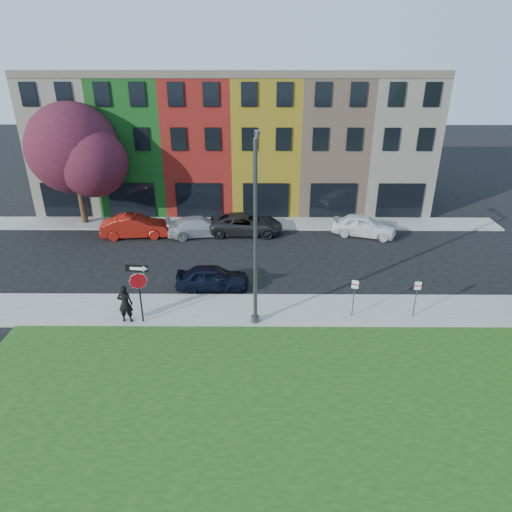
{
  "coord_description": "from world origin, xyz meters",
  "views": [
    {
      "loc": [
        -0.53,
        -16.45,
        12.19
      ],
      "look_at": [
        -0.66,
        4.0,
        2.58
      ],
      "focal_mm": 32.0,
      "sensor_mm": 36.0,
      "label": 1
    }
  ],
  "objects_px": {
    "stop_sign": "(138,282)",
    "street_lamp": "(255,236)",
    "man": "(125,304)",
    "sedan_near": "(212,278)"
  },
  "relations": [
    {
      "from": "street_lamp",
      "to": "stop_sign",
      "type": "bearing_deg",
      "value": -175.88
    },
    {
      "from": "man",
      "to": "street_lamp",
      "type": "relative_size",
      "value": 0.22
    },
    {
      "from": "man",
      "to": "sedan_near",
      "type": "relative_size",
      "value": 0.49
    },
    {
      "from": "man",
      "to": "sedan_near",
      "type": "bearing_deg",
      "value": -136.87
    },
    {
      "from": "stop_sign",
      "to": "sedan_near",
      "type": "height_order",
      "value": "stop_sign"
    },
    {
      "from": "man",
      "to": "street_lamp",
      "type": "xyz_separation_m",
      "value": [
        6.11,
        0.2,
        3.38
      ]
    },
    {
      "from": "stop_sign",
      "to": "sedan_near",
      "type": "bearing_deg",
      "value": 53.52
    },
    {
      "from": "stop_sign",
      "to": "street_lamp",
      "type": "distance_m",
      "value": 5.8
    },
    {
      "from": "stop_sign",
      "to": "man",
      "type": "relative_size",
      "value": 1.56
    },
    {
      "from": "stop_sign",
      "to": "street_lamp",
      "type": "xyz_separation_m",
      "value": [
        5.36,
        0.22,
        2.21
      ]
    }
  ]
}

